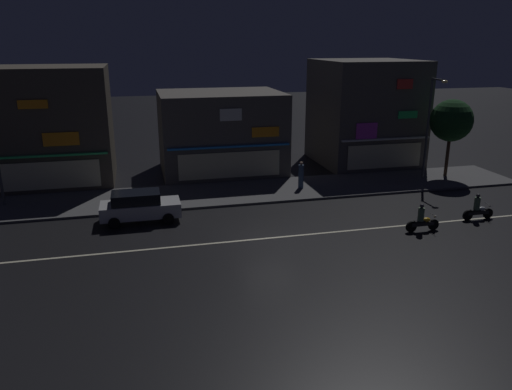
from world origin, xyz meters
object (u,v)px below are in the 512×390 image
Objects in this scene: parked_car_near_kerb at (139,206)px; traffic_cone at (137,214)px; motorcycle_lead at (422,220)px; pedestrian_on_sidewalk at (301,176)px; motorcycle_following at (478,209)px; streetlamp_mid at (430,120)px.

parked_car_near_kerb is 7.82× the size of traffic_cone.
motorcycle_lead is 3.45× the size of traffic_cone.
motorcycle_following is (7.73, -7.74, -0.35)m from pedestrian_on_sidewalk.
streetlamp_mid is 1.64× the size of parked_car_near_kerb.
streetlamp_mid reaches higher than motorcycle_lead.
parked_car_near_kerb is at bearing -22.79° from motorcycle_lead.
streetlamp_mid is 20.50m from parked_car_near_kerb.
traffic_cone is at bearing -20.49° from motorcycle_following.
parked_car_near_kerb reaches higher than motorcycle_following.
traffic_cone is (-10.71, -3.11, -0.71)m from pedestrian_on_sidewalk.
pedestrian_on_sidewalk is 11.10m from parked_car_near_kerb.
parked_car_near_kerb is at bearing -19.40° from motorcycle_following.
streetlamp_mid is 20.72m from traffic_cone.
motorcycle_lead reaches higher than traffic_cone.
parked_car_near_kerb is 2.26× the size of motorcycle_lead.
motorcycle_following is at bearing -14.07° from traffic_cone.
streetlamp_mid is 3.70× the size of motorcycle_lead.
traffic_cone is at bearing 12.54° from pedestrian_on_sidewalk.
motorcycle_following is at bearing 131.29° from pedestrian_on_sidewalk.
motorcycle_lead is (3.76, -8.59, -0.35)m from pedestrian_on_sidewalk.
motorcycle_following is (18.25, -4.21, -0.24)m from parked_car_near_kerb.
streetlamp_mid is 9.91m from pedestrian_on_sidewalk.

